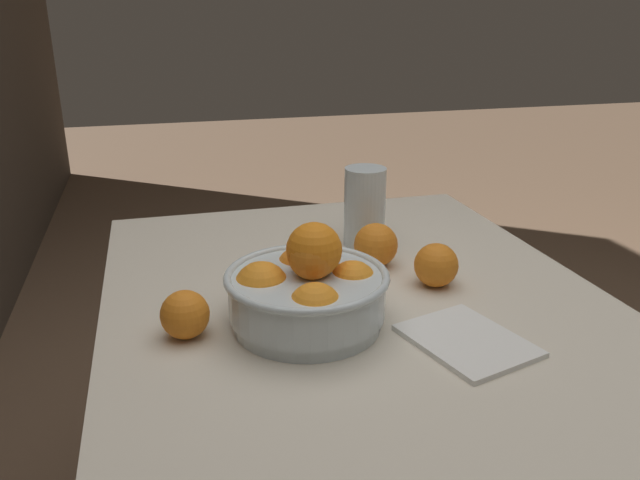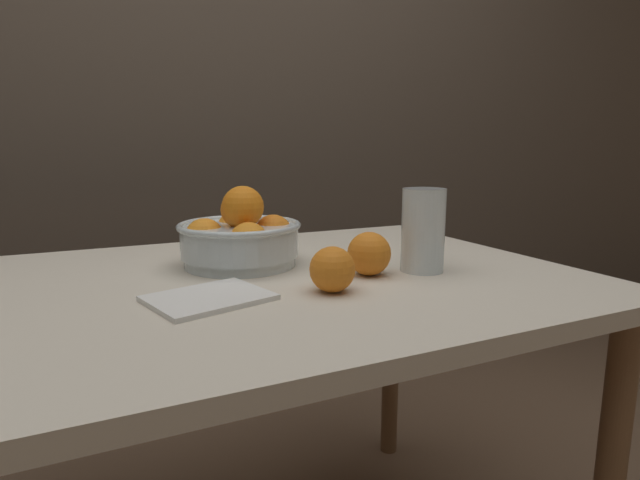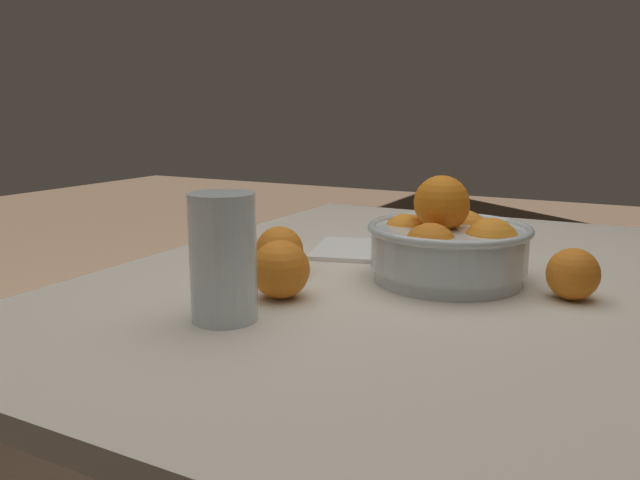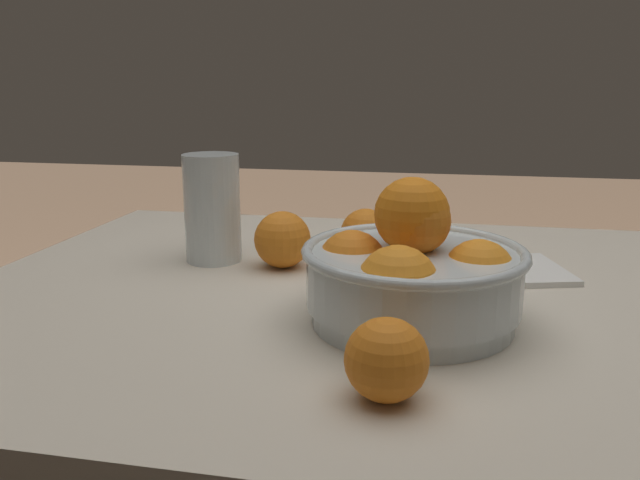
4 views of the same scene
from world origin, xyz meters
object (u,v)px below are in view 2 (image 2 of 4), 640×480
juice_glass (423,233)px  orange_loose_near_bowl (332,269)px  orange_loose_aside (369,254)px  orange_loose_front (224,234)px  fruit_bowl (240,237)px

juice_glass → orange_loose_near_bowl: size_ratio=2.09×
juice_glass → orange_loose_aside: size_ratio=1.95×
orange_loose_front → orange_loose_aside: bearing=-63.1°
fruit_bowl → orange_loose_front: bearing=86.4°
orange_loose_aside → fruit_bowl: bearing=137.3°
fruit_bowl → juice_glass: bearing=-32.5°
fruit_bowl → orange_loose_near_bowl: fruit_bowl is taller
orange_loose_near_bowl → juice_glass: bearing=14.0°
orange_loose_aside → orange_loose_near_bowl: bearing=-147.9°
orange_loose_near_bowl → orange_loose_front: orange_loose_near_bowl is taller
orange_loose_near_bowl → orange_loose_front: size_ratio=1.06×
fruit_bowl → orange_loose_front: size_ratio=3.43×
fruit_bowl → juice_glass: fruit_bowl is taller
fruit_bowl → orange_loose_front: (0.01, 0.18, -0.02)m
juice_glass → orange_loose_front: 0.47m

